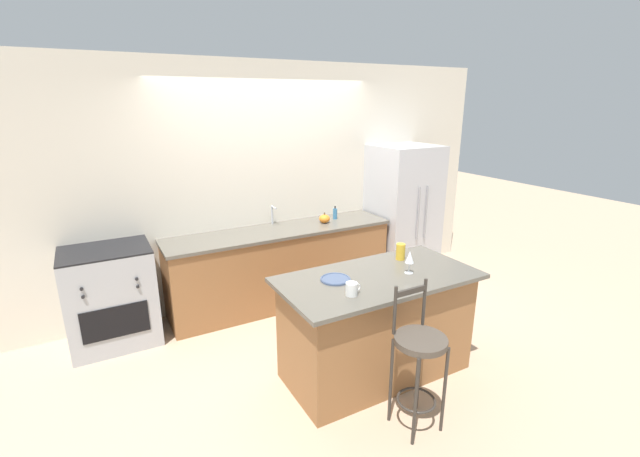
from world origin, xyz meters
The scene contains 14 objects.
ground_plane centered at (0.00, 0.00, 0.00)m, with size 18.00×18.00×0.00m, color tan.
wall_back centered at (0.00, 0.68, 1.35)m, with size 6.00×0.07×2.70m.
back_counter centered at (0.00, 0.37, 0.45)m, with size 2.58×0.66×0.89m.
sink_faucet centered at (0.00, 0.56, 1.03)m, with size 0.02×0.13×0.22m.
kitchen_island centered at (0.15, -1.28, 0.46)m, with size 1.65×0.84×0.90m.
refrigerator centered at (1.70, 0.30, 0.87)m, with size 0.77×0.74×1.74m.
oven_range centered at (-1.78, 0.35, 0.48)m, with size 0.78×0.64×0.96m.
bar_stool_near centered at (0.03, -1.94, 0.59)m, with size 0.37×0.37×1.08m.
dinner_plate centered at (-0.20, -1.18, 0.91)m, with size 0.24×0.24×0.02m.
wine_glass centered at (0.41, -1.35, 1.04)m, with size 0.07×0.07×0.19m.
coffee_mug centered at (-0.23, -1.48, 0.95)m, with size 0.12×0.09×0.10m.
tumbler_cup centered at (0.55, -1.07, 0.98)m, with size 0.08×0.08×0.15m.
pumpkin_decoration centered at (0.56, 0.33, 0.94)m, with size 0.13×0.13×0.12m.
soap_bottle centered at (0.75, 0.42, 0.96)m, with size 0.05×0.05×0.16m.
Camera 1 is at (-1.83, -3.87, 2.29)m, focal length 24.00 mm.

